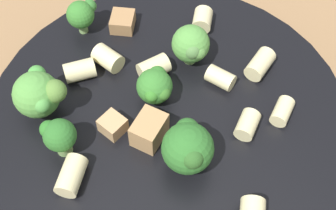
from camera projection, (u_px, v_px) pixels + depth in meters
ground_plane at (168, 137)px, 0.40m from camera, size 2.00×2.00×0.00m
pasta_bowl at (168, 123)px, 0.38m from camera, size 0.29×0.29×0.04m
broccoli_floret_0 at (154, 87)px, 0.36m from camera, size 0.03×0.03×0.03m
broccoli_floret_1 at (39, 94)px, 0.35m from camera, size 0.04×0.04×0.04m
broccoli_floret_2 at (188, 147)px, 0.32m from camera, size 0.04×0.04×0.04m
broccoli_floret_3 at (191, 45)px, 0.38m from camera, size 0.03×0.03×0.04m
broccoli_floret_4 at (85, 13)px, 0.40m from camera, size 0.02×0.02×0.03m
broccoli_floret_5 at (58, 135)px, 0.33m from camera, size 0.03×0.02×0.03m
rigatoni_1 at (71, 175)px, 0.33m from camera, size 0.03×0.03×0.02m
rigatoni_2 at (220, 78)px, 0.38m from camera, size 0.03×0.02×0.01m
rigatoni_3 at (80, 70)px, 0.38m from camera, size 0.02×0.03×0.02m
rigatoni_4 at (282, 111)px, 0.36m from camera, size 0.02×0.03×0.01m
rigatoni_5 at (247, 125)px, 0.35m from camera, size 0.02×0.03×0.01m
rigatoni_6 at (202, 20)px, 0.41m from camera, size 0.03×0.03×0.02m
rigatoni_7 at (260, 64)px, 0.38m from camera, size 0.02×0.03×0.02m
rigatoni_8 at (108, 58)px, 0.39m from camera, size 0.03×0.02×0.02m
rigatoni_9 at (154, 68)px, 0.38m from camera, size 0.02×0.03×0.02m
chicken_chunk_0 at (149, 130)px, 0.34m from camera, size 0.03×0.03×0.02m
chicken_chunk_1 at (113, 125)px, 0.35m from camera, size 0.02×0.02×0.01m
chicken_chunk_2 at (123, 22)px, 0.41m from camera, size 0.03×0.03×0.01m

